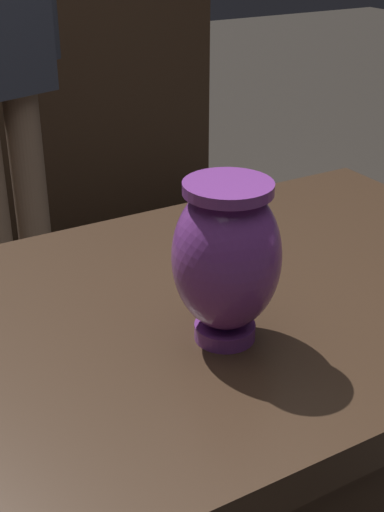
# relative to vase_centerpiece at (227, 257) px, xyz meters

# --- Properties ---
(vase_centerpiece) EXTENTS (0.13, 0.13, 0.21)m
(vase_centerpiece) POSITION_rel_vase_centerpiece_xyz_m (0.00, 0.00, 0.00)
(vase_centerpiece) COLOR #7A388E
(vase_centerpiece) RESTS_ON display_plinth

